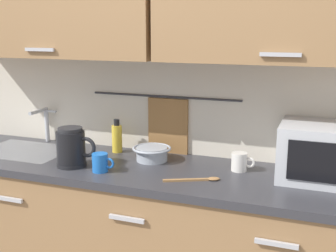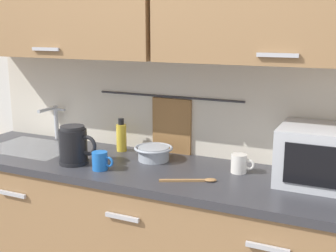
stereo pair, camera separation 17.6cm
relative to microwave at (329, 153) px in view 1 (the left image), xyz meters
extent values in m
cube|color=#997047|center=(-0.87, -0.11, -0.61)|extent=(2.50, 0.60, 0.86)
cube|color=#B7B7BC|center=(-1.56, -0.42, -0.30)|extent=(0.18, 0.02, 0.02)
cube|color=#B7B7BC|center=(-0.87, -0.42, -0.30)|extent=(0.18, 0.02, 0.02)
cube|color=#B7B7BC|center=(-0.18, -0.42, -0.30)|extent=(0.18, 0.02, 0.02)
cube|color=#333338|center=(-0.87, -0.11, -0.16)|extent=(2.53, 0.63, 0.04)
cube|color=#9EA0A5|center=(-1.70, -0.09, -0.18)|extent=(0.52, 0.38, 0.09)
cube|color=silver|center=(-0.87, 0.22, 0.21)|extent=(3.70, 0.06, 2.50)
cube|color=beige|center=(-0.87, 0.19, 0.14)|extent=(2.50, 0.01, 0.55)
cube|color=#B7B7BC|center=(-1.50, -0.15, 0.47)|extent=(0.18, 0.01, 0.02)
cube|color=#B7B7BC|center=(-0.24, -0.15, 0.47)|extent=(0.18, 0.01, 0.02)
cylinder|color=#333338|center=(-0.91, 0.17, 0.19)|extent=(0.90, 0.01, 0.01)
cube|color=olive|center=(-0.88, 0.17, 0.01)|extent=(0.24, 0.02, 0.34)
cylinder|color=#B2B5BA|center=(-1.70, 0.14, -0.03)|extent=(0.03, 0.03, 0.22)
cylinder|color=#B2B5BA|center=(-1.70, 0.06, 0.07)|extent=(0.02, 0.16, 0.02)
cube|color=#B2B5BA|center=(-1.66, 0.14, 0.06)|extent=(0.07, 0.02, 0.01)
cube|color=silver|center=(0.00, 0.00, 0.00)|extent=(0.46, 0.34, 0.27)
cube|color=black|center=(-0.04, -0.17, 0.00)|extent=(0.29, 0.01, 0.18)
cylinder|color=black|center=(-1.27, -0.24, -0.13)|extent=(0.16, 0.16, 0.02)
cylinder|color=black|center=(-1.27, -0.24, -0.03)|extent=(0.15, 0.15, 0.17)
cylinder|color=#262628|center=(-1.27, -0.24, 0.06)|extent=(0.13, 0.13, 0.02)
torus|color=black|center=(-1.18, -0.24, -0.02)|extent=(0.11, 0.02, 0.11)
cylinder|color=yellow|center=(-1.16, 0.08, -0.06)|extent=(0.06, 0.06, 0.16)
cylinder|color=black|center=(-1.16, 0.08, 0.04)|extent=(0.03, 0.03, 0.04)
cylinder|color=blue|center=(-1.08, -0.27, -0.09)|extent=(0.08, 0.08, 0.09)
torus|color=blue|center=(-1.03, -0.27, -0.09)|extent=(0.06, 0.01, 0.06)
cylinder|color=#A5ADB7|center=(-0.91, -0.01, -0.10)|extent=(0.17, 0.17, 0.07)
torus|color=#A5ADB7|center=(-0.91, -0.01, -0.07)|extent=(0.21, 0.21, 0.01)
cylinder|color=silver|center=(-0.43, -0.01, -0.09)|extent=(0.08, 0.08, 0.09)
torus|color=silver|center=(-0.37, -0.01, -0.09)|extent=(0.06, 0.01, 0.06)
cube|color=#9E7042|center=(-0.63, -0.25, -0.13)|extent=(0.21, 0.11, 0.01)
ellipsoid|color=#9E7042|center=(-0.51, -0.19, -0.13)|extent=(0.07, 0.06, 0.01)
camera|label=1|loc=(-0.03, -2.11, 0.58)|focal=46.22mm
camera|label=2|loc=(0.13, -2.04, 0.58)|focal=46.22mm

